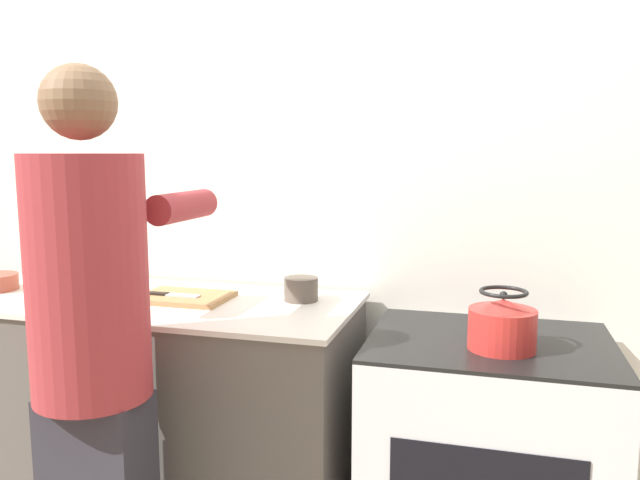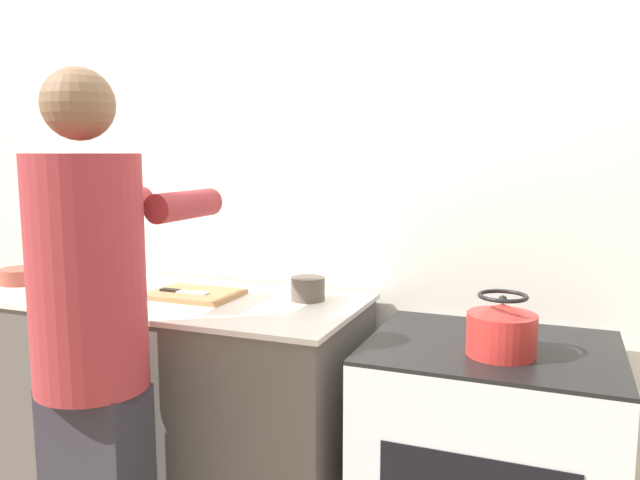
{
  "view_description": "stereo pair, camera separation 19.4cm",
  "coord_description": "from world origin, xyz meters",
  "px_view_note": "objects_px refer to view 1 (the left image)",
  "views": [
    {
      "loc": [
        0.78,
        -1.64,
        1.46
      ],
      "look_at": [
        0.27,
        0.21,
        1.19
      ],
      "focal_mm": 35.0,
      "sensor_mm": 36.0,
      "label": 1
    },
    {
      "loc": [
        0.97,
        -1.57,
        1.46
      ],
      "look_at": [
        0.27,
        0.21,
        1.19
      ],
      "focal_mm": 35.0,
      "sensor_mm": 36.0,
      "label": 2
    }
  ],
  "objects_px": {
    "kettle": "(502,324)",
    "cutting_board": "(184,297)",
    "person": "(94,351)",
    "oven": "(485,473)",
    "knife": "(172,295)",
    "canister_jar": "(45,268)"
  },
  "relations": [
    {
      "from": "person",
      "to": "knife",
      "type": "height_order",
      "value": "person"
    },
    {
      "from": "knife",
      "to": "kettle",
      "type": "bearing_deg",
      "value": -3.78
    },
    {
      "from": "person",
      "to": "oven",
      "type": "bearing_deg",
      "value": 26.22
    },
    {
      "from": "oven",
      "to": "knife",
      "type": "height_order",
      "value": "knife"
    },
    {
      "from": "oven",
      "to": "canister_jar",
      "type": "bearing_deg",
      "value": -179.37
    },
    {
      "from": "cutting_board",
      "to": "knife",
      "type": "relative_size",
      "value": 1.64
    },
    {
      "from": "cutting_board",
      "to": "oven",
      "type": "bearing_deg",
      "value": -1.24
    },
    {
      "from": "oven",
      "to": "knife",
      "type": "distance_m",
      "value": 1.21
    },
    {
      "from": "canister_jar",
      "to": "kettle",
      "type": "bearing_deg",
      "value": -2.33
    },
    {
      "from": "oven",
      "to": "kettle",
      "type": "bearing_deg",
      "value": -69.45
    },
    {
      "from": "person",
      "to": "cutting_board",
      "type": "height_order",
      "value": "person"
    },
    {
      "from": "oven",
      "to": "kettle",
      "type": "distance_m",
      "value": 0.52
    },
    {
      "from": "person",
      "to": "canister_jar",
      "type": "relative_size",
      "value": 8.9
    },
    {
      "from": "oven",
      "to": "cutting_board",
      "type": "distance_m",
      "value": 1.17
    },
    {
      "from": "kettle",
      "to": "cutting_board",
      "type": "bearing_deg",
      "value": 174.37
    },
    {
      "from": "knife",
      "to": "canister_jar",
      "type": "bearing_deg",
      "value": -177.69
    },
    {
      "from": "oven",
      "to": "canister_jar",
      "type": "relative_size",
      "value": 4.66
    },
    {
      "from": "cutting_board",
      "to": "kettle",
      "type": "distance_m",
      "value": 1.09
    },
    {
      "from": "person",
      "to": "knife",
      "type": "bearing_deg",
      "value": 94.95
    },
    {
      "from": "oven",
      "to": "cutting_board",
      "type": "relative_size",
      "value": 2.79
    },
    {
      "from": "kettle",
      "to": "oven",
      "type": "bearing_deg",
      "value": 110.55
    },
    {
      "from": "cutting_board",
      "to": "kettle",
      "type": "xyz_separation_m",
      "value": [
        1.09,
        -0.11,
        0.01
      ]
    }
  ]
}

